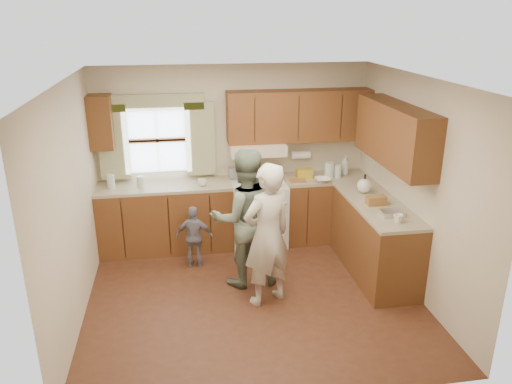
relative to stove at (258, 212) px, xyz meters
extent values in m
plane|color=#452415|center=(-0.30, -1.44, -0.47)|extent=(3.80, 3.80, 0.00)
plane|color=white|center=(-0.30, -1.44, 2.03)|extent=(3.80, 3.80, 0.00)
plane|color=beige|center=(-0.30, 0.31, 0.78)|extent=(3.80, 0.00, 3.80)
plane|color=beige|center=(-0.30, -3.19, 0.78)|extent=(3.80, 0.00, 3.80)
plane|color=beige|center=(-2.20, -1.44, 0.78)|extent=(0.00, 3.50, 3.50)
plane|color=beige|center=(1.60, -1.44, 0.78)|extent=(0.00, 3.50, 3.50)
cube|color=#4C2610|center=(-1.29, 0.01, -0.02)|extent=(1.82, 0.60, 0.90)
cube|color=#4C2610|center=(0.99, 0.01, -0.02)|extent=(1.22, 0.60, 0.90)
cube|color=#41270F|center=(1.30, -1.11, -0.02)|extent=(0.60, 1.65, 0.90)
cube|color=tan|center=(-1.29, 0.01, 0.45)|extent=(1.82, 0.60, 0.04)
cube|color=tan|center=(0.99, 0.01, 0.45)|extent=(1.22, 0.60, 0.04)
cube|color=tan|center=(1.30, -1.11, 0.45)|extent=(0.60, 1.65, 0.04)
cube|color=#4C2610|center=(0.60, 0.15, 1.33)|extent=(2.00, 0.33, 0.70)
cube|color=#41270F|center=(-2.05, 0.15, 1.33)|extent=(0.30, 0.33, 0.70)
cube|color=#41270F|center=(1.43, -1.11, 1.33)|extent=(0.33, 1.65, 0.70)
cube|color=beige|center=(0.00, 0.08, 0.91)|extent=(0.76, 0.45, 0.15)
cube|color=silver|center=(-1.35, 0.29, 1.03)|extent=(0.90, 0.03, 0.90)
cube|color=yellow|center=(-1.93, 0.24, 1.03)|extent=(0.40, 0.05, 1.02)
cube|color=yellow|center=(-0.77, 0.24, 1.03)|extent=(0.40, 0.05, 1.02)
cube|color=yellow|center=(-1.35, 0.24, 1.55)|extent=(1.30, 0.05, 0.22)
cylinder|color=white|center=(0.65, 0.21, 0.75)|extent=(0.27, 0.12, 0.12)
imported|color=silver|center=(-0.78, -0.10, 0.52)|extent=(0.15, 0.15, 0.10)
imported|color=silver|center=(1.27, 0.07, 0.61)|extent=(0.15, 0.15, 0.28)
imported|color=silver|center=(0.87, -0.21, 0.50)|extent=(0.23, 0.23, 0.06)
imported|color=silver|center=(1.29, -1.70, 0.52)|extent=(0.14, 0.14, 0.10)
cylinder|color=silver|center=(-1.98, 0.01, 0.57)|extent=(0.10, 0.10, 0.19)
cube|color=olive|center=(0.53, -0.12, 0.48)|extent=(0.22, 0.17, 0.02)
cube|color=gold|center=(0.66, 0.02, 0.54)|extent=(0.22, 0.16, 0.12)
cylinder|color=silver|center=(1.01, -0.04, 0.58)|extent=(0.13, 0.13, 0.22)
cylinder|color=silver|center=(1.13, -0.04, 0.57)|extent=(0.11, 0.11, 0.19)
sphere|color=silver|center=(1.27, -0.71, 0.57)|extent=(0.19, 0.19, 0.19)
cube|color=olive|center=(1.26, -1.14, 0.53)|extent=(0.23, 0.13, 0.11)
cube|color=silver|center=(1.31, -1.50, 0.50)|extent=(0.25, 0.18, 0.06)
cylinder|color=silver|center=(-1.60, -0.02, 0.55)|extent=(0.09, 0.09, 0.15)
cube|color=silver|center=(0.00, -0.01, -0.02)|extent=(0.76, 0.64, 0.90)
cube|color=#B7B7BC|center=(0.00, 0.25, 0.52)|extent=(0.76, 0.10, 0.16)
cylinder|color=#B7B7BC|center=(0.00, -0.33, 0.23)|extent=(0.68, 0.03, 0.03)
cube|color=#5460C4|center=(0.05, -0.35, 0.01)|extent=(0.22, 0.02, 0.42)
cylinder|color=black|center=(-0.18, 0.11, 0.44)|extent=(0.18, 0.18, 0.01)
cylinder|color=black|center=(0.18, 0.11, 0.44)|extent=(0.18, 0.18, 0.01)
cylinder|color=black|center=(-0.18, -0.14, 0.44)|extent=(0.18, 0.18, 0.01)
cylinder|color=black|center=(0.18, -0.14, 0.44)|extent=(0.18, 0.18, 0.01)
imported|color=beige|center=(-0.16, -1.56, 0.36)|extent=(0.72, 0.61, 1.66)
imported|color=#1F372B|center=(-0.35, -1.09, 0.38)|extent=(0.88, 0.72, 1.70)
imported|color=gray|center=(-0.93, -0.59, -0.05)|extent=(0.52, 0.30, 0.83)
camera|label=1|loc=(-1.09, -6.48, 2.68)|focal=35.00mm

